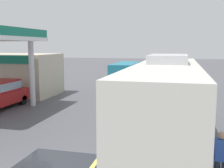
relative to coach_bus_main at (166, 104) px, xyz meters
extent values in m
plane|color=#4C4C51|center=(-2.25, 15.93, -1.72)|extent=(120.00, 120.00, 0.00)
cube|color=#D8CC4C|center=(-2.25, 10.93, -1.72)|extent=(0.16, 50.00, 0.01)
cube|color=silver|center=(0.00, 0.01, 0.16)|extent=(2.50, 11.00, 2.90)
cube|color=#1959B2|center=(0.00, 0.01, -0.94)|extent=(2.54, 11.04, 0.56)
cube|color=#8C9EAD|center=(0.00, -5.43, 0.71)|extent=(2.30, 0.10, 1.40)
cube|color=#8C9EAD|center=(-1.27, 0.01, 0.61)|extent=(0.06, 9.35, 1.10)
cube|color=#8C9EAD|center=(1.27, 0.01, 0.61)|extent=(0.06, 9.35, 1.10)
cube|color=white|center=(0.00, -5.42, 1.41)|extent=(1.75, 0.08, 0.32)
cube|color=#B2B2B7|center=(0.00, 1.01, 1.79)|extent=(1.60, 2.80, 0.36)
cylinder|color=black|center=(-1.10, 3.31, -1.22)|extent=(0.30, 1.00, 1.00)
cylinder|color=black|center=(1.10, 3.31, -1.22)|extent=(0.30, 1.00, 1.00)
cylinder|color=silver|center=(-9.17, 5.34, 0.58)|extent=(0.36, 0.36, 4.60)
cube|color=beige|center=(-12.87, 8.84, -0.02)|extent=(7.00, 4.40, 3.40)
cube|color=maroon|center=(-10.79, 4.07, -1.00)|extent=(1.70, 4.20, 0.80)
cube|color=maroon|center=(-10.79, 4.27, -0.25)|extent=(1.50, 2.31, 0.70)
cube|color=#8C9EAD|center=(-10.79, 4.27, -0.25)|extent=(1.53, 2.35, 0.49)
cylinder|color=black|center=(-11.54, 5.57, -1.40)|extent=(0.20, 0.64, 0.64)
cylinder|color=black|center=(-10.04, 5.57, -1.40)|extent=(0.20, 0.64, 0.64)
cube|color=teal|center=(-4.45, 14.17, -0.33)|extent=(2.00, 6.00, 2.10)
cube|color=#8C9EAD|center=(-4.45, 14.17, 0.07)|extent=(2.04, 5.10, 0.80)
cube|color=#2D2D33|center=(-4.45, 11.12, -1.18)|extent=(1.90, 0.16, 0.36)
cylinder|color=black|center=(-5.33, 12.17, -1.34)|extent=(0.22, 0.76, 0.76)
cylinder|color=black|center=(-3.57, 12.17, -1.34)|extent=(0.22, 0.76, 0.76)
cylinder|color=black|center=(-5.33, 16.17, -1.34)|extent=(0.22, 0.76, 0.76)
cylinder|color=black|center=(-3.57, 16.17, -1.34)|extent=(0.22, 0.76, 0.76)
cube|color=#3359B2|center=(1.71, -3.27, -0.54)|extent=(0.34, 0.24, 0.64)
sphere|color=tan|center=(1.71, -3.32, -0.11)|extent=(0.22, 0.22, 0.22)
cylinder|color=#2D2D38|center=(1.61, -3.32, -1.04)|extent=(0.12, 0.12, 0.55)
cylinder|color=#2D2D38|center=(1.81, -3.32, -1.04)|extent=(0.12, 0.12, 0.55)
cylinder|color=#33333F|center=(-11.08, 5.41, -1.31)|extent=(0.14, 0.14, 0.82)
cylinder|color=#33333F|center=(-10.90, 5.41, -1.31)|extent=(0.14, 0.14, 0.82)
cube|color=#BF3333|center=(-10.99, 5.41, -0.60)|extent=(0.36, 0.22, 0.60)
sphere|color=tan|center=(-10.99, 5.41, -0.17)|extent=(0.22, 0.22, 0.22)
cylinder|color=#BF3333|center=(-11.22, 5.41, -0.65)|extent=(0.09, 0.09, 0.58)
cylinder|color=#BF3333|center=(-10.76, 5.41, -0.65)|extent=(0.09, 0.09, 0.58)
cube|color=#B2B2B7|center=(0.13, 14.44, -1.00)|extent=(1.70, 4.20, 0.80)
cube|color=#B2B2B7|center=(0.13, 14.64, -0.25)|extent=(1.50, 2.31, 0.70)
cube|color=#8C9EAD|center=(0.13, 14.64, -0.25)|extent=(1.53, 2.35, 0.49)
cylinder|color=black|center=(-0.62, 12.94, -1.40)|extent=(0.20, 0.64, 0.64)
cylinder|color=black|center=(0.88, 12.94, -1.40)|extent=(0.20, 0.64, 0.64)
cylinder|color=black|center=(-0.62, 15.94, -1.40)|extent=(0.20, 0.64, 0.64)
cylinder|color=black|center=(0.88, 15.94, -1.40)|extent=(0.20, 0.64, 0.64)
camera|label=1|loc=(0.53, -11.17, 2.36)|focal=44.05mm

